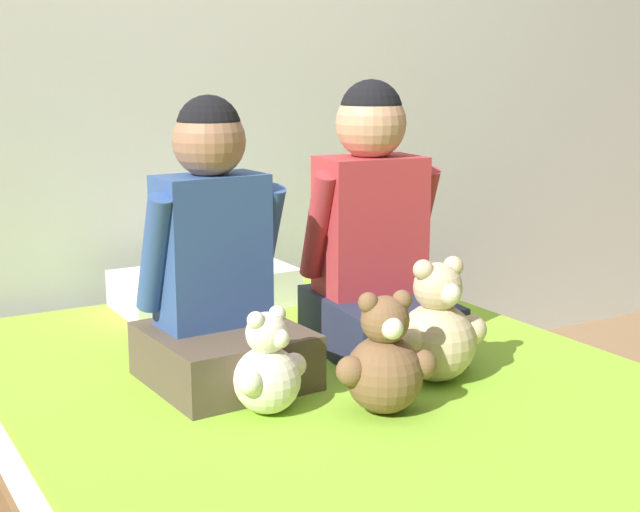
# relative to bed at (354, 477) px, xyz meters

# --- Properties ---
(wall_behind_bed) EXTENTS (8.00, 0.06, 2.50)m
(wall_behind_bed) POSITION_rel_bed_xyz_m (0.00, 1.15, 1.05)
(wall_behind_bed) COLOR beige
(wall_behind_bed) RESTS_ON ground_plane
(bed) EXTENTS (1.42, 2.04, 0.41)m
(bed) POSITION_rel_bed_xyz_m (0.00, 0.00, 0.00)
(bed) COLOR brown
(bed) RESTS_ON ground_plane
(child_on_left) EXTENTS (0.34, 0.36, 0.65)m
(child_on_left) POSITION_rel_bed_xyz_m (-0.22, 0.24, 0.46)
(child_on_left) COLOR brown
(child_on_left) RESTS_ON bed
(child_on_right) EXTENTS (0.36, 0.42, 0.68)m
(child_on_right) POSITION_rel_bed_xyz_m (0.21, 0.24, 0.49)
(child_on_right) COLOR #282D47
(child_on_right) RESTS_ON bed
(teddy_bear_held_by_left_child) EXTENTS (0.18, 0.14, 0.23)m
(teddy_bear_held_by_left_child) POSITION_rel_bed_xyz_m (-0.22, -0.01, 0.30)
(teddy_bear_held_by_left_child) COLOR silver
(teddy_bear_held_by_left_child) RESTS_ON bed
(teddy_bear_held_by_right_child) EXTENTS (0.24, 0.18, 0.29)m
(teddy_bear_held_by_right_child) POSITION_rel_bed_xyz_m (0.20, -0.03, 0.33)
(teddy_bear_held_by_right_child) COLOR #D1B78E
(teddy_bear_held_by_right_child) RESTS_ON bed
(teddy_bear_between_children) EXTENTS (0.21, 0.16, 0.26)m
(teddy_bear_between_children) POSITION_rel_bed_xyz_m (-0.01, -0.13, 0.31)
(teddy_bear_between_children) COLOR brown
(teddy_bear_between_children) RESTS_ON bed
(pillow_at_headboard) EXTENTS (0.52, 0.29, 0.11)m
(pillow_at_headboard) POSITION_rel_bed_xyz_m (0.00, 0.84, 0.26)
(pillow_at_headboard) COLOR white
(pillow_at_headboard) RESTS_ON bed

